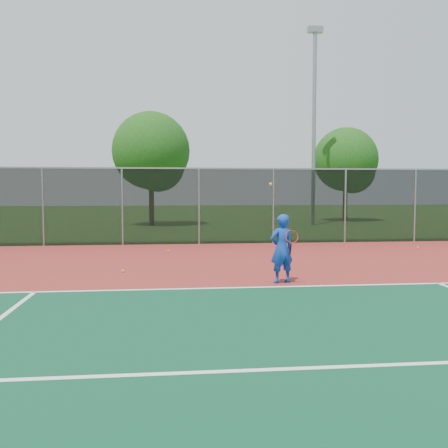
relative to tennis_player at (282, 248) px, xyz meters
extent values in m
plane|color=#295317|center=(1.57, -3.52, -0.82)|extent=(120.00, 120.00, 0.00)
cube|color=maroon|center=(1.57, -1.52, -0.81)|extent=(30.00, 20.00, 0.02)
cube|color=white|center=(3.57, -0.52, -0.79)|extent=(22.00, 0.10, 0.00)
cube|color=black|center=(1.57, 8.48, 0.70)|extent=(30.00, 0.04, 3.00)
cube|color=gray|center=(1.57, 8.48, 2.20)|extent=(30.00, 0.06, 0.06)
imported|color=#123AAD|center=(0.00, 0.00, 0.00)|extent=(0.67, 0.54, 1.60)
cylinder|color=black|center=(0.15, -0.25, 0.01)|extent=(0.03, 0.15, 0.27)
torus|color=#A51414|center=(0.15, -0.35, 0.31)|extent=(0.30, 0.13, 0.29)
sphere|color=#CDCE18|center=(-0.25, 0.10, 1.49)|extent=(0.07, 0.07, 0.07)
sphere|color=#CDCE18|center=(-3.81, 1.88, -0.77)|extent=(0.07, 0.07, 0.07)
sphere|color=#CDCE18|center=(-2.64, 6.11, -0.77)|extent=(0.07, 0.07, 0.07)
sphere|color=#CDCE18|center=(0.74, 2.39, -0.77)|extent=(0.07, 0.07, 0.07)
sphere|color=#CDCE18|center=(6.52, 6.12, -0.77)|extent=(0.07, 0.07, 0.07)
cylinder|color=gray|center=(6.08, 18.27, 4.92)|extent=(0.24, 0.24, 11.48)
cube|color=gray|center=(6.08, 18.27, 10.83)|extent=(0.90, 0.40, 0.35)
cylinder|color=#3B2315|center=(-3.68, 19.10, 0.48)|extent=(0.30, 0.30, 2.62)
sphere|color=#174512|center=(-3.68, 19.10, 3.68)|extent=(4.65, 4.65, 4.65)
sphere|color=#174512|center=(-3.28, 18.80, 2.81)|extent=(3.20, 3.20, 3.20)
cylinder|color=#3B2315|center=(9.42, 21.94, 0.40)|extent=(0.30, 0.30, 2.46)
sphere|color=#174512|center=(9.42, 21.94, 3.41)|extent=(4.37, 4.37, 4.37)
sphere|color=#174512|center=(9.82, 21.64, 2.59)|extent=(3.00, 3.00, 3.00)
camera|label=1|loc=(-2.57, -11.28, 1.37)|focal=40.00mm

